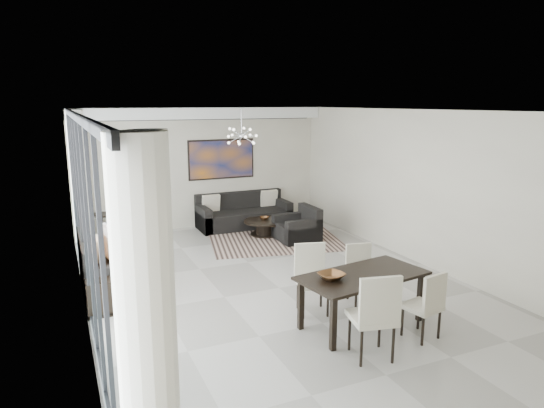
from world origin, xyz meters
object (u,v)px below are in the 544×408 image
coffee_table (265,227)px  television (107,248)px  tv_console (99,282)px  dining_table (362,280)px  sofa_main (243,215)px

coffee_table → television: (-3.69, -2.35, 0.61)m
tv_console → dining_table: size_ratio=0.89×
television → coffee_table: bearing=-67.8°
tv_console → dining_table: bearing=-37.6°
sofa_main → television: size_ratio=2.27×
sofa_main → tv_console: size_ratio=1.36×
television → dining_table: size_ratio=0.53×
television → dining_table: television is taller
dining_table → tv_console: bearing=142.4°
television → dining_table: (3.07, -2.45, -0.16)m
tv_console → television: size_ratio=1.67×
television → tv_console: bearing=67.2°
tv_console → television: 0.57m
sofa_main → dining_table: 5.79m
tv_console → dining_table: 4.09m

